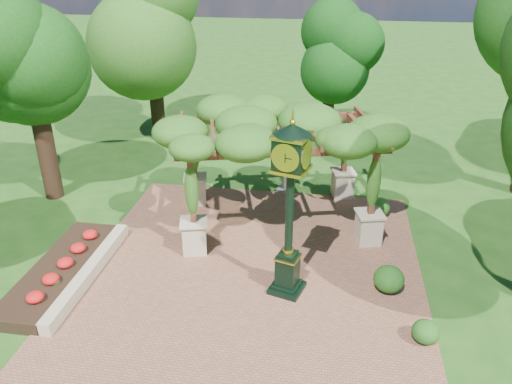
# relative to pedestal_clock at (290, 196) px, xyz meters

# --- Properties ---
(ground) EXTENTS (120.00, 120.00, 0.00)m
(ground) POSITION_rel_pedestal_clock_xyz_m (-1.14, -0.80, -2.98)
(ground) COLOR #1E4714
(ground) RESTS_ON ground
(brick_plaza) EXTENTS (10.00, 12.00, 0.04)m
(brick_plaza) POSITION_rel_pedestal_clock_xyz_m (-1.14, 0.20, -2.96)
(brick_plaza) COLOR brown
(brick_plaza) RESTS_ON ground
(border_wall) EXTENTS (0.35, 5.00, 0.40)m
(border_wall) POSITION_rel_pedestal_clock_xyz_m (-5.74, -0.30, -2.78)
(border_wall) COLOR #C6B793
(border_wall) RESTS_ON ground
(flower_bed) EXTENTS (1.50, 5.00, 0.36)m
(flower_bed) POSITION_rel_pedestal_clock_xyz_m (-6.64, -0.30, -2.80)
(flower_bed) COLOR red
(flower_bed) RESTS_ON ground
(pedestal_clock) EXTENTS (1.22, 1.22, 4.99)m
(pedestal_clock) POSITION_rel_pedestal_clock_xyz_m (0.00, 0.00, 0.00)
(pedestal_clock) COLOR black
(pedestal_clock) RESTS_ON brick_plaza
(pergola) EXTENTS (7.29, 5.53, 4.09)m
(pergola) POSITION_rel_pedestal_clock_xyz_m (-0.78, 3.90, 0.37)
(pergola) COLOR beige
(pergola) RESTS_ON brick_plaza
(sundial) EXTENTS (0.75, 0.75, 1.12)m
(sundial) POSITION_rel_pedestal_clock_xyz_m (-0.69, 6.45, -2.49)
(sundial) COLOR gray
(sundial) RESTS_ON ground
(shrub_front) EXTENTS (0.67, 0.67, 0.59)m
(shrub_front) POSITION_rel_pedestal_clock_xyz_m (3.52, -1.51, -2.65)
(shrub_front) COLOR #1F5017
(shrub_front) RESTS_ON brick_plaza
(shrub_mid) EXTENTS (1.06, 1.06, 0.77)m
(shrub_mid) POSITION_rel_pedestal_clock_xyz_m (2.80, 0.41, -2.56)
(shrub_mid) COLOR #1E4B15
(shrub_mid) RESTS_ON brick_plaza
(shrub_back) EXTENTS (0.84, 0.84, 0.67)m
(shrub_back) POSITION_rel_pedestal_clock_xyz_m (2.83, 4.83, -2.61)
(shrub_back) COLOR #2C611C
(shrub_back) RESTS_ON brick_plaza
(tree_west_near) EXTENTS (4.73, 4.73, 8.32)m
(tree_west_near) POSITION_rel_pedestal_clock_xyz_m (-9.51, 4.57, 2.74)
(tree_west_near) COLOR black
(tree_west_near) RESTS_ON ground
(tree_west_far) EXTENTS (4.51, 4.51, 8.32)m
(tree_west_far) POSITION_rel_pedestal_clock_xyz_m (-7.72, 11.81, 2.73)
(tree_west_far) COLOR black
(tree_west_far) RESTS_ON ground
(tree_north) EXTENTS (3.12, 3.12, 6.30)m
(tree_north) POSITION_rel_pedestal_clock_xyz_m (0.74, 12.68, 1.32)
(tree_north) COLOR #351F15
(tree_north) RESTS_ON ground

